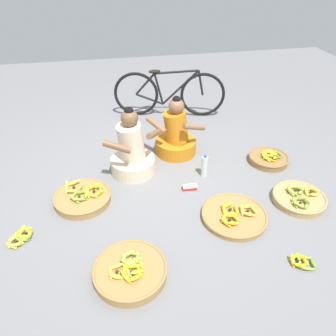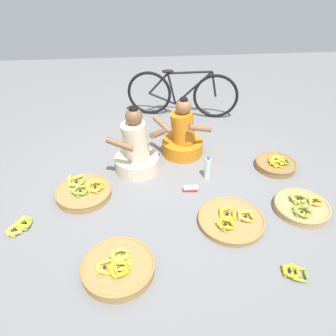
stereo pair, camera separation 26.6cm
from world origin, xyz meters
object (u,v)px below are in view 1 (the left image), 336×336
(banana_basket_front_center, at_px, (130,271))
(banana_basket_mid_right, at_px, (299,198))
(vendor_woman_front, at_px, (132,153))
(bicycle_leaning, at_px, (169,94))
(banana_basket_front_right, at_px, (83,197))
(water_bottle, at_px, (204,166))
(packet_carton_stack, at_px, (190,187))
(loose_bananas_back_left, at_px, (21,237))
(loose_bananas_front_left, at_px, (302,262))
(banana_basket_back_right, at_px, (234,215))
(banana_basket_near_vendor, at_px, (269,158))
(vendor_woman_behind, at_px, (176,136))

(banana_basket_front_center, xyz_separation_m, banana_basket_mid_right, (1.83, 0.58, -0.01))
(vendor_woman_front, xyz_separation_m, banana_basket_front_center, (-0.18, -1.46, -0.21))
(vendor_woman_front, distance_m, bicycle_leaning, 1.61)
(banana_basket_front_right, relative_size, water_bottle, 2.11)
(banana_basket_front_center, xyz_separation_m, packet_carton_stack, (0.75, 1.00, -0.03))
(loose_bananas_back_left, bearing_deg, banana_basket_front_center, -31.62)
(banana_basket_front_right, relative_size, loose_bananas_front_left, 2.74)
(banana_basket_front_center, distance_m, banana_basket_front_right, 1.09)
(packet_carton_stack, bearing_deg, loose_bananas_back_left, -166.38)
(banana_basket_back_right, relative_size, banana_basket_front_right, 1.09)
(vendor_woman_front, xyz_separation_m, loose_bananas_front_left, (1.26, -1.62, -0.24))
(packet_carton_stack, bearing_deg, banana_basket_near_vendor, 17.38)
(vendor_woman_front, distance_m, banana_basket_near_vendor, 1.69)
(water_bottle, bearing_deg, banana_basket_mid_right, -36.94)
(banana_basket_front_center, bearing_deg, banana_basket_mid_right, 17.52)
(bicycle_leaning, height_order, banana_basket_near_vendor, bicycle_leaning)
(banana_basket_near_vendor, distance_m, loose_bananas_back_left, 2.90)
(vendor_woman_behind, relative_size, banana_basket_front_right, 1.30)
(vendor_woman_behind, height_order, banana_basket_near_vendor, vendor_woman_behind)
(banana_basket_mid_right, height_order, banana_basket_front_right, banana_basket_front_right)
(water_bottle, xyz_separation_m, packet_carton_stack, (-0.23, -0.22, -0.10))
(vendor_woman_behind, xyz_separation_m, banana_basket_back_right, (0.31, -1.31, -0.21))
(loose_bananas_front_left, bearing_deg, vendor_woman_front, 127.82)
(loose_bananas_back_left, bearing_deg, vendor_woman_behind, 34.96)
(bicycle_leaning, relative_size, banana_basket_back_right, 2.57)
(banana_basket_back_right, height_order, loose_bananas_front_left, banana_basket_back_right)
(banana_basket_front_center, height_order, loose_bananas_back_left, banana_basket_front_center)
(vendor_woman_behind, distance_m, packet_carton_stack, 0.81)
(bicycle_leaning, bearing_deg, banana_basket_front_center, -107.22)
(vendor_woman_behind, bearing_deg, banana_basket_back_right, -76.72)
(banana_basket_near_vendor, xyz_separation_m, loose_bananas_front_left, (-0.41, -1.51, -0.03))
(water_bottle, bearing_deg, vendor_woman_front, 163.49)
(banana_basket_near_vendor, bearing_deg, vendor_woman_behind, 157.86)
(vendor_woman_front, distance_m, packet_carton_stack, 0.77)
(banana_basket_mid_right, bearing_deg, loose_bananas_front_left, -117.84)
(banana_basket_front_center, bearing_deg, vendor_woman_front, 83.00)
(banana_basket_back_right, xyz_separation_m, loose_bananas_front_left, (0.37, -0.64, -0.01))
(bicycle_leaning, relative_size, banana_basket_front_right, 2.80)
(loose_bananas_front_left, distance_m, packet_carton_stack, 1.35)
(vendor_woman_behind, bearing_deg, banana_basket_mid_right, -48.38)
(banana_basket_near_vendor, distance_m, banana_basket_mid_right, 0.76)
(banana_basket_front_center, relative_size, loose_bananas_front_left, 2.81)
(banana_basket_front_right, bearing_deg, vendor_woman_front, 37.09)
(bicycle_leaning, height_order, banana_basket_back_right, bicycle_leaning)
(banana_basket_near_vendor, xyz_separation_m, packet_carton_stack, (-1.10, -0.34, -0.02))
(banana_basket_front_center, relative_size, water_bottle, 2.16)
(banana_basket_back_right, distance_m, water_bottle, 0.76)
(loose_bananas_front_left, bearing_deg, water_bottle, 108.28)
(vendor_woman_front, distance_m, banana_basket_mid_right, 1.89)
(vendor_woman_front, relative_size, banana_basket_front_right, 1.39)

